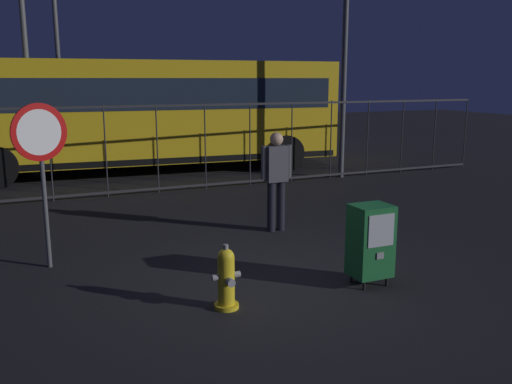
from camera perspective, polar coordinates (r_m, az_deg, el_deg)
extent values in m
plane|color=black|center=(7.11, 1.71, -9.13)|extent=(60.00, 60.00, 0.00)
cylinder|color=yellow|center=(6.29, -3.10, -11.76)|extent=(0.28, 0.28, 0.05)
cylinder|color=yellow|center=(6.18, -3.13, -9.21)|extent=(0.19, 0.19, 0.55)
sphere|color=yellow|center=(6.09, -3.16, -6.79)|extent=(0.19, 0.19, 0.19)
cylinder|color=gray|center=(6.05, -3.17, -5.72)|extent=(0.06, 0.06, 0.05)
cylinder|color=gray|center=(6.05, -2.67, -9.39)|extent=(0.09, 0.08, 0.09)
cylinder|color=gray|center=(6.12, -4.29, -8.89)|extent=(0.07, 0.07, 0.07)
cylinder|color=gray|center=(6.21, -2.00, -8.57)|extent=(0.07, 0.07, 0.07)
cylinder|color=black|center=(6.90, 11.20, -9.52)|extent=(0.04, 0.04, 0.12)
cylinder|color=black|center=(7.08, 13.46, -9.04)|extent=(0.04, 0.04, 0.12)
cylinder|color=black|center=(7.11, 9.90, -8.80)|extent=(0.04, 0.04, 0.12)
cylinder|color=black|center=(7.29, 12.12, -8.36)|extent=(0.04, 0.04, 0.12)
cube|color=#19602D|center=(6.93, 11.85, -4.97)|extent=(0.48, 0.40, 0.90)
cube|color=#B2B7BF|center=(6.72, 12.93, -3.95)|extent=(0.36, 0.01, 0.40)
cube|color=gray|center=(6.81, 12.82, -6.51)|extent=(0.10, 0.02, 0.08)
cylinder|color=#4C4F54|center=(7.81, -21.25, 0.35)|extent=(0.06, 0.06, 2.20)
cylinder|color=red|center=(7.69, -21.66, 5.81)|extent=(0.71, 0.31, 0.76)
cylinder|color=white|center=(7.67, -21.65, 5.81)|extent=(0.56, 0.23, 0.60)
cylinder|color=black|center=(9.18, 1.60, -1.54)|extent=(0.14, 0.14, 0.85)
cylinder|color=black|center=(9.26, 2.60, -1.44)|extent=(0.14, 0.14, 0.85)
cube|color=#3F3F47|center=(9.08, 2.14, 2.97)|extent=(0.36, 0.20, 0.60)
sphere|color=tan|center=(9.03, 2.16, 5.54)|extent=(0.22, 0.22, 0.22)
cylinder|color=#3F3F47|center=(8.98, 0.82, 3.07)|extent=(0.09, 0.09, 0.55)
cylinder|color=#3F3F47|center=(9.18, 3.43, 3.24)|extent=(0.09, 0.09, 0.55)
cube|color=#2D2D33|center=(12.33, -10.42, 8.83)|extent=(18.00, 0.04, 0.05)
cube|color=#2D2D33|center=(12.55, -10.11, 0.37)|extent=(18.00, 0.04, 0.05)
cylinder|color=#2D2D33|center=(12.09, -20.69, 3.69)|extent=(0.03, 0.03, 2.00)
cylinder|color=#2D2D33|center=(12.20, -15.41, 4.09)|extent=(0.03, 0.03, 2.00)
cylinder|color=#2D2D33|center=(12.41, -10.26, 4.45)|extent=(0.03, 0.03, 2.00)
cylinder|color=#2D2D33|center=(12.72, -5.32, 4.76)|extent=(0.03, 0.03, 2.00)
cylinder|color=#2D2D33|center=(13.12, -0.64, 5.02)|extent=(0.03, 0.03, 2.00)
cylinder|color=#2D2D33|center=(13.60, 3.74, 5.23)|extent=(0.03, 0.03, 2.00)
cylinder|color=#2D2D33|center=(14.15, 7.81, 5.40)|extent=(0.03, 0.03, 2.00)
cylinder|color=#2D2D33|center=(14.77, 11.55, 5.53)|extent=(0.03, 0.03, 2.00)
cylinder|color=#2D2D33|center=(15.44, 14.98, 5.63)|extent=(0.03, 0.03, 2.00)
cylinder|color=#2D2D33|center=(16.17, 18.12, 5.71)|extent=(0.03, 0.03, 2.00)
cylinder|color=#2D2D33|center=(16.93, 20.97, 5.76)|extent=(0.03, 0.03, 2.00)
cube|color=gold|center=(15.36, -11.55, 8.29)|extent=(10.65, 3.24, 2.65)
cube|color=#1E2838|center=(15.34, -11.62, 10.07)|extent=(10.02, 3.21, 0.80)
cube|color=black|center=(15.47, -11.36, 3.76)|extent=(10.44, 3.23, 0.16)
cylinder|color=black|center=(15.25, 3.16, 4.05)|extent=(1.02, 0.35, 1.00)
cylinder|color=black|center=(17.56, -0.02, 5.08)|extent=(1.02, 0.35, 1.00)
cylinder|color=black|center=(16.61, -24.68, 3.63)|extent=(1.02, 0.35, 1.00)
cube|color=#4C5156|center=(19.98, -7.85, 9.16)|extent=(10.75, 3.96, 2.65)
cube|color=#1E2838|center=(19.96, -7.89, 10.52)|extent=(10.13, 3.89, 0.80)
cube|color=black|center=(20.07, -7.76, 5.66)|extent=(10.54, 3.94, 0.16)
cylinder|color=black|center=(19.71, 3.45, 5.78)|extent=(1.03, 0.42, 1.00)
cylinder|color=black|center=(22.07, 1.32, 6.44)|extent=(1.03, 0.42, 1.00)
cylinder|color=black|center=(18.65, -18.50, 4.87)|extent=(1.03, 0.42, 1.00)
cylinder|color=black|center=(21.14, -18.20, 5.63)|extent=(1.03, 0.42, 1.00)
cylinder|color=#4C4F54|center=(18.22, -20.11, 15.43)|extent=(0.14, 0.14, 7.86)
cylinder|color=#4C4F54|center=(14.32, 9.21, 13.68)|extent=(0.14, 0.14, 6.11)
cylinder|color=#4C4F54|center=(15.53, -23.13, 16.09)|extent=(0.14, 0.14, 7.92)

